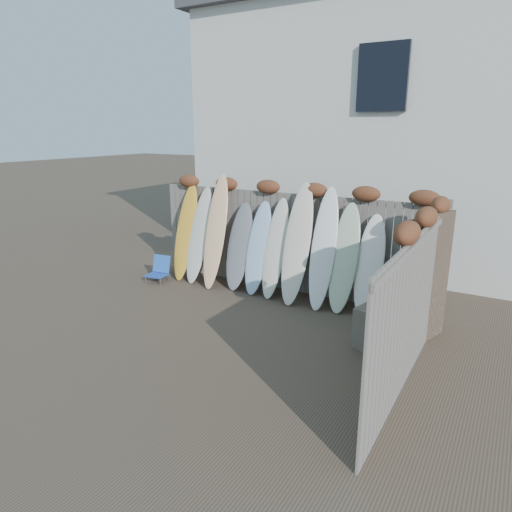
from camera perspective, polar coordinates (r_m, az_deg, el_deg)
The scene contains 17 objects.
ground at distance 7.65m, azimuth -4.62°, elevation -9.36°, with size 80.00×80.00×0.00m, color #493A2D.
back_fence at distance 9.19m, azimuth 4.10°, elevation 2.79°, with size 6.05×0.28×2.24m.
right_fence at distance 6.34m, azimuth 19.43°, elevation -4.48°, with size 0.28×4.40×2.24m.
house at distance 12.64m, azimuth 14.79°, elevation 15.08°, with size 8.50×5.50×6.33m.
beach_chair at distance 10.18m, azimuth -12.01°, elevation -1.65°, with size 0.46×0.49×0.55m.
wooden_crate at distance 7.17m, azimuth 14.74°, elevation -8.83°, with size 0.55×0.46×0.64m, color #423932.
lattice_panel at distance 7.26m, azimuth 20.32°, elevation -3.10°, with size 0.06×1.35×2.03m, color #48342C.
surfboard_0 at distance 10.12m, azimuth -8.79°, elevation 2.97°, with size 0.48×0.07×2.15m, color gold.
surfboard_1 at distance 9.86m, azimuth -7.13°, elevation 2.59°, with size 0.52×0.07×2.11m, color silver.
surfboard_2 at distance 9.52m, azimuth -5.07°, elevation 3.09°, with size 0.45×0.07×2.42m, color #FAD589.
surfboard_3 at distance 9.38m, azimuth -2.11°, elevation 1.20°, with size 0.54×0.07×1.84m, color slate.
surfboard_4 at distance 9.12m, azimuth 0.26°, elevation 1.02°, with size 0.50×0.07×1.91m, color #A0BEE2.
surfboard_5 at distance 8.91m, azimuth 2.42°, elevation 0.96°, with size 0.46×0.07×2.01m, color beige.
surfboard_6 at distance 8.61m, azimuth 5.16°, elevation 1.53°, with size 0.53×0.07×2.36m, color beige.
surfboard_7 at distance 8.44m, azimuth 8.43°, elevation 0.92°, with size 0.46×0.07×2.30m, color white.
surfboard_8 at distance 8.36m, azimuth 10.97°, elevation -0.25°, with size 0.51×0.07×2.03m, color #B4C9A8.
surfboard_9 at distance 8.30m, azimuth 14.00°, elevation -1.16°, with size 0.49×0.07×1.85m, color white.
Camera 1 is at (4.02, -5.64, 3.23)m, focal length 32.00 mm.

